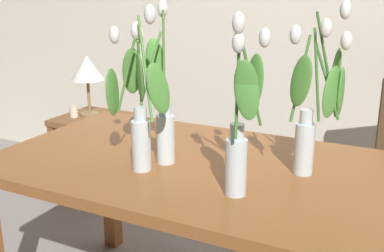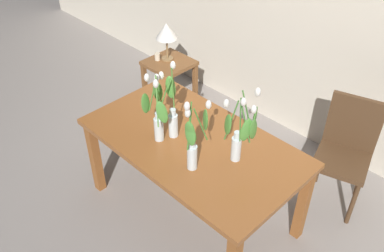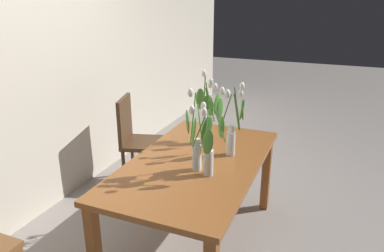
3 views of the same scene
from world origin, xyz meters
The scene contains 8 objects.
ground_plane centered at (0.00, 0.00, 0.00)m, with size 18.00×18.00×0.00m, color gray.
room_wall_rear centered at (0.00, 1.52, 1.35)m, with size 9.00×0.10×2.70m, color beige.
dining_table centered at (0.00, 0.00, 0.65)m, with size 1.60×0.90×0.74m.
tulip_vase_0 centered at (-0.19, -0.16, 0.94)m, with size 0.27×0.22×0.58m.
tulip_vase_1 centered at (-0.15, -0.07, 0.93)m, with size 0.14×0.21×0.58m.
tulip_vase_2 centered at (0.37, 0.06, 0.97)m, with size 0.18×0.23×0.59m.
tulip_vase_3 centered at (0.21, -0.21, 0.96)m, with size 0.13×0.23×0.56m.
dining_chair centered at (0.72, 0.96, 0.52)m, with size 0.50×0.50×0.93m.
Camera 3 is at (-2.23, -0.90, 1.88)m, focal length 33.78 mm.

